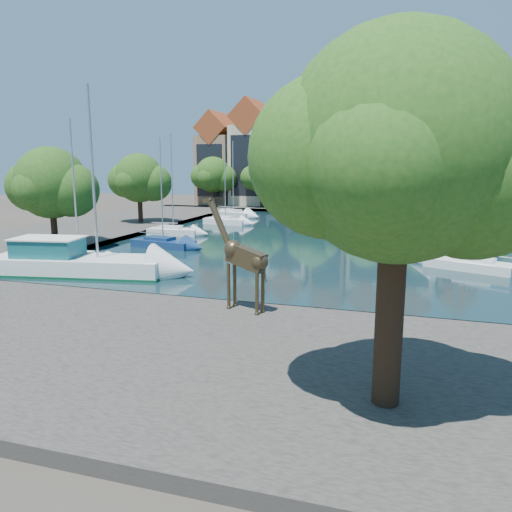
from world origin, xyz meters
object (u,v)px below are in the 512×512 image
(plane_tree, at_px, (402,154))
(sailboat_left_a, at_px, (79,259))
(sailboat_right_a, at_px, (469,263))
(motorsailer, at_px, (73,260))
(giraffe_statue, at_px, (241,256))

(plane_tree, distance_m, sailboat_left_a, 27.67)
(plane_tree, distance_m, sailboat_right_a, 24.03)
(motorsailer, height_order, sailboat_right_a, motorsailer)
(sailboat_left_a, bearing_deg, giraffe_statue, -27.37)
(motorsailer, xyz_separation_m, sailboat_left_a, (-0.98, 1.97, -0.32))
(sailboat_right_a, bearing_deg, sailboat_left_a, -164.61)
(giraffe_statue, height_order, sailboat_left_a, sailboat_left_a)
(plane_tree, relative_size, motorsailer, 0.87)
(sailboat_left_a, distance_m, sailboat_right_a, 27.36)
(sailboat_right_a, bearing_deg, motorsailer, -160.03)
(giraffe_statue, relative_size, sailboat_right_a, 0.66)
(giraffe_statue, xyz_separation_m, motorsailer, (-13.83, 5.70, -2.09))
(giraffe_statue, xyz_separation_m, sailboat_left_a, (-14.81, 7.67, -2.41))
(motorsailer, bearing_deg, sailboat_right_a, 19.97)
(sailboat_right_a, bearing_deg, plane_tree, -101.01)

